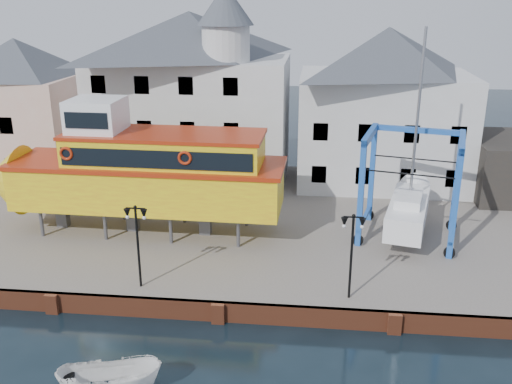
# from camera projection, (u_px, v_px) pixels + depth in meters

# --- Properties ---
(ground) EXTENTS (140.00, 140.00, 0.00)m
(ground) POSITION_uv_depth(u_px,v_px,m) (219.00, 322.00, 26.49)
(ground) COLOR black
(ground) RESTS_ON ground
(hardstanding) EXTENTS (44.00, 22.00, 1.00)m
(hardstanding) POSITION_uv_depth(u_px,v_px,m) (247.00, 222.00, 36.64)
(hardstanding) COLOR #675F58
(hardstanding) RESTS_ON ground
(quay_wall) EXTENTS (44.00, 0.47, 1.00)m
(quay_wall) POSITION_uv_depth(u_px,v_px,m) (219.00, 312.00, 26.42)
(quay_wall) COLOR brown
(quay_wall) RESTS_ON ground
(building_pink) EXTENTS (8.00, 7.00, 10.30)m
(building_pink) POSITION_uv_depth(u_px,v_px,m) (22.00, 108.00, 43.13)
(building_pink) COLOR #D29E8A
(building_pink) RESTS_ON hardstanding
(building_white_main) EXTENTS (14.00, 8.30, 14.00)m
(building_white_main) POSITION_uv_depth(u_px,v_px,m) (193.00, 95.00, 41.77)
(building_white_main) COLOR silver
(building_white_main) RESTS_ON hardstanding
(building_white_right) EXTENTS (12.00, 8.00, 11.20)m
(building_white_right) POSITION_uv_depth(u_px,v_px,m) (384.00, 107.00, 41.18)
(building_white_right) COLOR silver
(building_white_right) RESTS_ON hardstanding
(lamp_post_left) EXTENTS (1.12, 0.32, 4.20)m
(lamp_post_left) POSITION_uv_depth(u_px,v_px,m) (136.00, 226.00, 26.63)
(lamp_post_left) COLOR black
(lamp_post_left) RESTS_ON hardstanding
(lamp_post_right) EXTENTS (1.12, 0.32, 4.20)m
(lamp_post_right) POSITION_uv_depth(u_px,v_px,m) (353.00, 235.00, 25.62)
(lamp_post_right) COLOR black
(lamp_post_right) RESTS_ON hardstanding
(tour_boat) EXTENTS (18.13, 4.73, 7.85)m
(tour_boat) POSITION_uv_depth(u_px,v_px,m) (130.00, 171.00, 32.96)
(tour_boat) COLOR #59595E
(tour_boat) RESTS_ON hardstanding
(travel_lift) EXTENTS (6.33, 8.06, 11.80)m
(travel_lift) POSITION_uv_depth(u_px,v_px,m) (410.00, 201.00, 33.15)
(travel_lift) COLOR #134B9D
(travel_lift) RESTS_ON hardstanding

